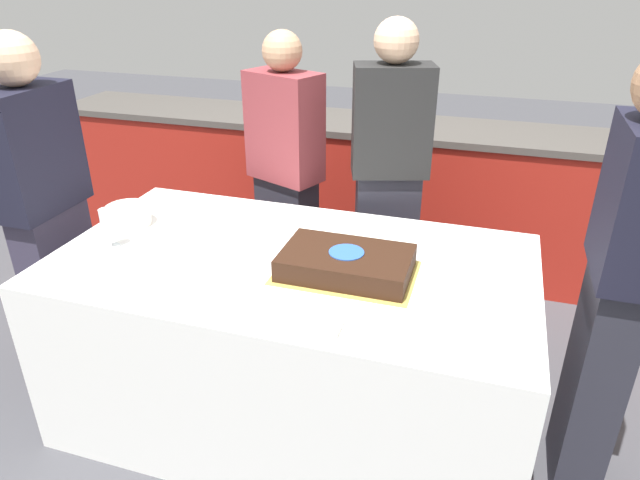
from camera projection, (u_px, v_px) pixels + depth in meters
The scene contains 12 objects.
ground_plane at pixel (295, 410), 2.58m from camera, with size 14.00×14.00×0.00m, color #424247.
back_counter at pixel (376, 192), 3.74m from camera, with size 4.40×0.58×0.92m.
dining_table at pixel (294, 340), 2.41m from camera, with size 1.87×1.04×0.78m.
cake at pixel (346, 263), 2.11m from camera, with size 0.52×0.34×0.09m.
plate_stack at pixel (128, 215), 2.51m from camera, with size 0.19×0.19×0.09m.
wine_glass at pixel (107, 222), 2.27m from camera, with size 0.07×0.07×0.17m.
side_plate_near_cake at pixel (356, 238), 2.39m from camera, with size 0.19×0.19×0.00m.
utensil_pile at pixel (316, 324), 1.82m from camera, with size 0.17×0.09×0.02m.
person_cutting_cake at pixel (388, 186), 2.77m from camera, with size 0.40×0.30×1.61m.
person_seated_left at pixel (46, 212), 2.52m from camera, with size 0.22×0.41×1.59m.
person_seated_right at pixel (618, 289), 1.89m from camera, with size 0.21×0.38×1.62m.
person_standing_back at pixel (286, 182), 2.94m from camera, with size 0.42×0.32×1.54m.
Camera 1 is at (0.70, -1.84, 1.84)m, focal length 32.00 mm.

